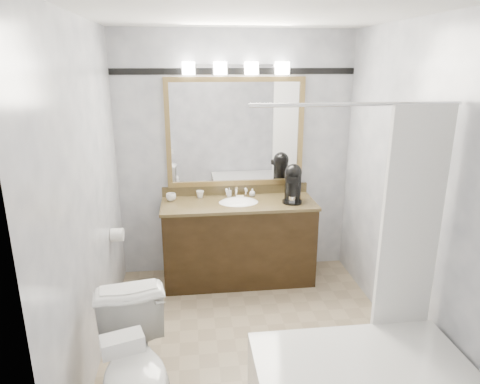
{
  "coord_description": "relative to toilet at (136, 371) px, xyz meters",
  "views": [
    {
      "loc": [
        -0.46,
        -3.0,
        2.19
      ],
      "look_at": [
        -0.06,
        0.35,
        1.16
      ],
      "focal_mm": 32.0,
      "sensor_mm": 36.0,
      "label": 1
    }
  ],
  "objects": [
    {
      "name": "room",
      "position": [
        0.83,
        0.79,
        0.85
      ],
      "size": [
        2.42,
        2.62,
        2.52
      ],
      "color": "gray",
      "rests_on": "ground"
    },
    {
      "name": "vanity",
      "position": [
        0.83,
        1.81,
        0.04
      ],
      "size": [
        1.53,
        0.58,
        0.97
      ],
      "color": "black",
      "rests_on": "ground"
    },
    {
      "name": "mirror",
      "position": [
        0.83,
        2.07,
        1.1
      ],
      "size": [
        1.4,
        0.04,
        1.1
      ],
      "color": "olive",
      "rests_on": "room"
    },
    {
      "name": "vanity_light_bar",
      "position": [
        0.83,
        2.02,
        1.73
      ],
      "size": [
        1.02,
        0.14,
        0.12
      ],
      "color": "silver",
      "rests_on": "room"
    },
    {
      "name": "accent_stripe",
      "position": [
        0.83,
        2.08,
        1.7
      ],
      "size": [
        2.4,
        0.01,
        0.06
      ],
      "primitive_type": "cube",
      "color": "black",
      "rests_on": "room"
    },
    {
      "name": "bathtub",
      "position": [
        1.39,
        -0.11,
        -0.12
      ],
      "size": [
        1.3,
        0.75,
        1.96
      ],
      "color": "white",
      "rests_on": "ground"
    },
    {
      "name": "tp_roll",
      "position": [
        -0.31,
        1.45,
        0.3
      ],
      "size": [
        0.11,
        0.12,
        0.12
      ],
      "primitive_type": "cylinder",
      "rotation": [
        0.0,
        1.57,
        0.0
      ],
      "color": "white",
      "rests_on": "room"
    },
    {
      "name": "toilet",
      "position": [
        0.0,
        0.0,
        0.0
      ],
      "size": [
        0.58,
        0.85,
        0.8
      ],
      "primitive_type": "imported",
      "rotation": [
        0.0,
        0.0,
        0.18
      ],
      "color": "white",
      "rests_on": "ground"
    },
    {
      "name": "tissue_box",
      "position": [
        0.0,
        -0.33,
        0.44
      ],
      "size": [
        0.23,
        0.17,
        0.09
      ],
      "primitive_type": "cube",
      "rotation": [
        0.0,
        0.0,
        0.31
      ],
      "color": "white",
      "rests_on": "toilet"
    },
    {
      "name": "coffee_maker",
      "position": [
        1.37,
        1.77,
        0.65
      ],
      "size": [
        0.2,
        0.25,
        0.38
      ],
      "rotation": [
        0.0,
        0.0,
        -0.28
      ],
      "color": "black",
      "rests_on": "vanity"
    },
    {
      "name": "cup_left",
      "position": [
        0.17,
        1.93,
        0.49
      ],
      "size": [
        0.13,
        0.13,
        0.08
      ],
      "primitive_type": "imported",
      "rotation": [
        0.0,
        0.0,
        0.35
      ],
      "color": "white",
      "rests_on": "vanity"
    },
    {
      "name": "cup_right",
      "position": [
        0.46,
        1.99,
        0.49
      ],
      "size": [
        0.1,
        0.1,
        0.07
      ],
      "primitive_type": "imported",
      "rotation": [
        0.0,
        0.0,
        -0.38
      ],
      "color": "white",
      "rests_on": "vanity"
    },
    {
      "name": "soap_bottle_a",
      "position": [
        0.76,
        2.01,
        0.5
      ],
      "size": [
        0.04,
        0.04,
        0.09
      ],
      "primitive_type": "imported",
      "rotation": [
        0.0,
        0.0,
        -0.03
      ],
      "color": "white",
      "rests_on": "vanity"
    },
    {
      "name": "soap_bottle_b",
      "position": [
        1.0,
        1.98,
        0.49
      ],
      "size": [
        0.08,
        0.08,
        0.08
      ],
      "primitive_type": "imported",
      "rotation": [
        0.0,
        0.0,
        0.33
      ],
      "color": "white",
      "rests_on": "vanity"
    },
    {
      "name": "soap_bar",
      "position": [
        0.86,
        1.92,
        0.46
      ],
      "size": [
        0.08,
        0.06,
        0.02
      ],
      "primitive_type": "cube",
      "rotation": [
        0.0,
        0.0,
        -0.12
      ],
      "color": "beige",
      "rests_on": "vanity"
    }
  ]
}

